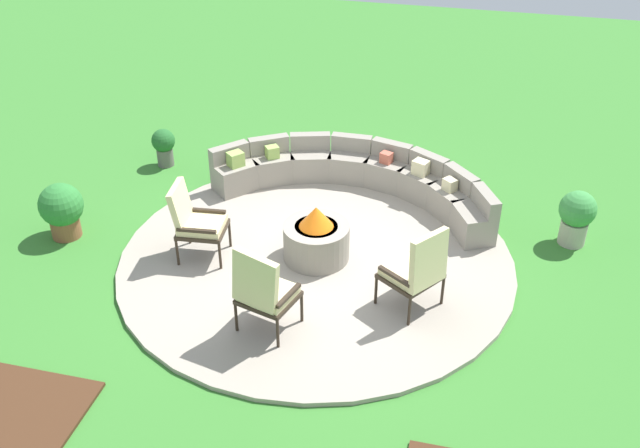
{
  "coord_description": "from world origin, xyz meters",
  "views": [
    {
      "loc": [
        1.91,
        -7.56,
        5.56
      ],
      "look_at": [
        0.0,
        0.2,
        0.45
      ],
      "focal_mm": 40.97,
      "sensor_mm": 36.0,
      "label": 1
    }
  ],
  "objects_px": {
    "fire_pit": "(316,238)",
    "lounge_chair_back_left": "(417,269)",
    "lounge_chair_front_left": "(195,220)",
    "potted_plant_2": "(576,215)",
    "lounge_chair_front_right": "(263,290)",
    "potted_plant_0": "(164,145)",
    "potted_plant_1": "(62,209)",
    "curved_stone_bench": "(360,177)"
  },
  "relations": [
    {
      "from": "potted_plant_2",
      "to": "potted_plant_0",
      "type": "bearing_deg",
      "value": 173.0
    },
    {
      "from": "fire_pit",
      "to": "curved_stone_bench",
      "type": "xyz_separation_m",
      "value": [
        0.22,
        1.75,
        -0.03
      ]
    },
    {
      "from": "lounge_chair_front_left",
      "to": "potted_plant_0",
      "type": "height_order",
      "value": "lounge_chair_front_left"
    },
    {
      "from": "lounge_chair_front_right",
      "to": "potted_plant_1",
      "type": "distance_m",
      "value": 3.52
    },
    {
      "from": "potted_plant_2",
      "to": "lounge_chair_front_left",
      "type": "bearing_deg",
      "value": -161.89
    },
    {
      "from": "lounge_chair_front_right",
      "to": "potted_plant_0",
      "type": "xyz_separation_m",
      "value": [
        -2.8,
        3.55,
        -0.28
      ]
    },
    {
      "from": "curved_stone_bench",
      "to": "lounge_chair_front_left",
      "type": "height_order",
      "value": "lounge_chair_front_left"
    },
    {
      "from": "curved_stone_bench",
      "to": "potted_plant_1",
      "type": "relative_size",
      "value": 5.37
    },
    {
      "from": "fire_pit",
      "to": "potted_plant_2",
      "type": "distance_m",
      "value": 3.49
    },
    {
      "from": "potted_plant_0",
      "to": "potted_plant_2",
      "type": "xyz_separation_m",
      "value": [
        6.27,
        -0.77,
        0.08
      ]
    },
    {
      "from": "fire_pit",
      "to": "potted_plant_1",
      "type": "height_order",
      "value": "fire_pit"
    },
    {
      "from": "fire_pit",
      "to": "curved_stone_bench",
      "type": "distance_m",
      "value": 1.77
    },
    {
      "from": "lounge_chair_front_left",
      "to": "fire_pit",
      "type": "bearing_deg",
      "value": 96.05
    },
    {
      "from": "potted_plant_2",
      "to": "potted_plant_1",
      "type": "bearing_deg",
      "value": -167.6
    },
    {
      "from": "lounge_chair_front_left",
      "to": "potted_plant_1",
      "type": "distance_m",
      "value": 1.98
    },
    {
      "from": "curved_stone_bench",
      "to": "lounge_chair_front_left",
      "type": "bearing_deg",
      "value": -130.02
    },
    {
      "from": "lounge_chair_front_left",
      "to": "potted_plant_2",
      "type": "bearing_deg",
      "value": 102.42
    },
    {
      "from": "fire_pit",
      "to": "lounge_chair_front_left",
      "type": "bearing_deg",
      "value": -168.26
    },
    {
      "from": "lounge_chair_front_left",
      "to": "lounge_chair_front_right",
      "type": "height_order",
      "value": "lounge_chair_front_right"
    },
    {
      "from": "potted_plant_1",
      "to": "fire_pit",
      "type": "bearing_deg",
      "value": 3.89
    },
    {
      "from": "potted_plant_1",
      "to": "lounge_chair_front_right",
      "type": "bearing_deg",
      "value": -21.71
    },
    {
      "from": "potted_plant_2",
      "to": "lounge_chair_back_left",
      "type": "bearing_deg",
      "value": -133.79
    },
    {
      "from": "lounge_chair_back_left",
      "to": "potted_plant_2",
      "type": "xyz_separation_m",
      "value": [
        1.88,
        1.96,
        -0.18
      ]
    },
    {
      "from": "potted_plant_0",
      "to": "potted_plant_2",
      "type": "bearing_deg",
      "value": -7.0
    },
    {
      "from": "curved_stone_bench",
      "to": "potted_plant_2",
      "type": "height_order",
      "value": "potted_plant_2"
    },
    {
      "from": "lounge_chair_front_left",
      "to": "lounge_chair_front_right",
      "type": "distance_m",
      "value": 1.79
    },
    {
      "from": "curved_stone_bench",
      "to": "potted_plant_0",
      "type": "relative_size",
      "value": 6.85
    },
    {
      "from": "curved_stone_bench",
      "to": "lounge_chair_back_left",
      "type": "relative_size",
      "value": 3.88
    },
    {
      "from": "curved_stone_bench",
      "to": "potted_plant_0",
      "type": "bearing_deg",
      "value": 175.4
    },
    {
      "from": "fire_pit",
      "to": "lounge_chair_front_right",
      "type": "xyz_separation_m",
      "value": [
        -0.22,
        -1.54,
        0.28
      ]
    },
    {
      "from": "lounge_chair_back_left",
      "to": "potted_plant_0",
      "type": "relative_size",
      "value": 1.77
    },
    {
      "from": "lounge_chair_back_left",
      "to": "lounge_chair_front_right",
      "type": "bearing_deg",
      "value": 151.66
    },
    {
      "from": "curved_stone_bench",
      "to": "lounge_chair_front_right",
      "type": "bearing_deg",
      "value": -97.57
    },
    {
      "from": "fire_pit",
      "to": "lounge_chair_front_right",
      "type": "height_order",
      "value": "lounge_chair_front_right"
    },
    {
      "from": "lounge_chair_front_left",
      "to": "potted_plant_1",
      "type": "height_order",
      "value": "lounge_chair_front_left"
    },
    {
      "from": "curved_stone_bench",
      "to": "potted_plant_2",
      "type": "bearing_deg",
      "value": -9.53
    },
    {
      "from": "potted_plant_1",
      "to": "potted_plant_2",
      "type": "bearing_deg",
      "value": 12.4
    },
    {
      "from": "fire_pit",
      "to": "potted_plant_0",
      "type": "relative_size",
      "value": 1.38
    },
    {
      "from": "lounge_chair_front_left",
      "to": "lounge_chair_back_left",
      "type": "distance_m",
      "value": 2.92
    },
    {
      "from": "curved_stone_bench",
      "to": "potted_plant_0",
      "type": "distance_m",
      "value": 3.25
    },
    {
      "from": "potted_plant_2",
      "to": "curved_stone_bench",
      "type": "bearing_deg",
      "value": 170.47
    },
    {
      "from": "fire_pit",
      "to": "lounge_chair_back_left",
      "type": "height_order",
      "value": "lounge_chair_back_left"
    }
  ]
}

